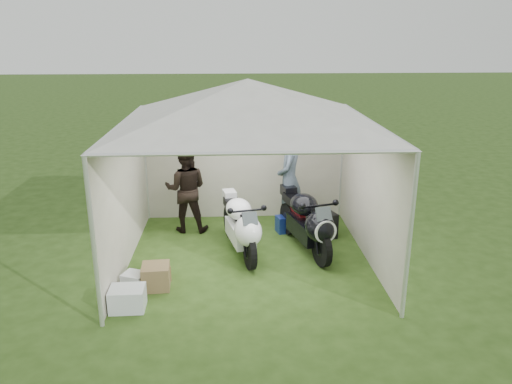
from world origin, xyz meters
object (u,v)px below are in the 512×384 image
person_blue_jacket (290,180)px  crate_2 (135,281)px  paddock_stand (287,224)px  crate_1 (156,276)px  canopy_tent (248,106)px  equipment_box (322,225)px  motorcycle_black (307,220)px  person_dark_jacket (186,189)px  crate_3 (157,272)px  motorcycle_white (241,224)px  crate_0 (127,299)px

person_blue_jacket → crate_2: 3.56m
paddock_stand → crate_1: (-2.22, -2.12, 0.02)m
canopy_tent → equipment_box: (1.41, 0.77, -2.34)m
motorcycle_black → person_blue_jacket: bearing=85.4°
person_dark_jacket → crate_2: (-0.61, -2.28, -0.72)m
paddock_stand → crate_3: paddock_stand is taller
motorcycle_black → crate_2: size_ratio=6.21×
person_dark_jacket → crate_1: (-0.29, -2.28, -0.66)m
canopy_tent → motorcycle_white: (-0.12, 0.11, -2.03)m
equipment_box → person_blue_jacket: bearing=138.8°
canopy_tent → crate_3: canopy_tent is taller
person_dark_jacket → crate_0: bearing=81.7°
paddock_stand → person_dark_jacket: size_ratio=0.25×
person_blue_jacket → crate_3: size_ratio=5.19×
crate_1 → crate_2: crate_1 is taller
crate_1 → paddock_stand: bearing=43.6°
motorcycle_black → crate_0: 3.33m
crate_0 → crate_2: (-0.01, 0.60, -0.04)m
motorcycle_black → crate_0: (-2.77, -1.79, -0.41)m
crate_1 → canopy_tent: bearing=35.7°
motorcycle_black → crate_1: (-2.46, -1.20, -0.39)m
equipment_box → crate_3: size_ratio=1.25×
motorcycle_white → person_blue_jacket: 1.57m
person_dark_jacket → equipment_box: 2.66m
person_dark_jacket → person_blue_jacket: person_blue_jacket is taller
paddock_stand → crate_2: 3.31m
crate_0 → crate_2: size_ratio=1.45×
person_blue_jacket → crate_0: size_ratio=4.12×
canopy_tent → motorcycle_white: bearing=137.8°
equipment_box → motorcycle_white: bearing=-156.8°
paddock_stand → crate_3: 2.92m
crate_2 → equipment_box: bearing=29.6°
person_dark_jacket → paddock_stand: bearing=178.6°
person_blue_jacket → crate_2: size_ratio=5.98×
crate_1 → person_blue_jacket: bearing=45.3°
motorcycle_black → paddock_stand: size_ratio=4.89×
motorcycle_white → crate_3: motorcycle_white is taller
motorcycle_white → equipment_box: (1.53, 0.66, -0.31)m
equipment_box → crate_0: size_ratio=1.00×
crate_2 → motorcycle_black: bearing=23.3°
paddock_stand → equipment_box: bearing=-27.7°
motorcycle_black → motorcycle_white: bearing=168.5°
motorcycle_black → person_blue_jacket: 1.19m
person_dark_jacket → person_blue_jacket: size_ratio=0.85×
canopy_tent → motorcycle_black: 2.26m
motorcycle_black → crate_2: 3.06m
person_dark_jacket → crate_0: person_dark_jacket is taller
canopy_tent → motorcycle_black: (1.03, 0.17, -2.00)m
person_dark_jacket → crate_1: 2.39m
paddock_stand → equipment_box: size_ratio=0.88×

